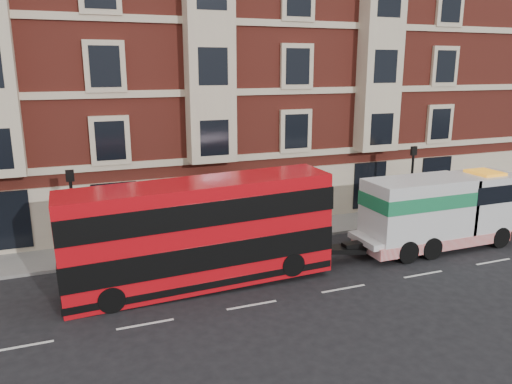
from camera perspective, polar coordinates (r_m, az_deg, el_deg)
ground at (r=19.41m, az=-0.49°, el=-12.81°), size 120.00×120.00×0.00m
sidewalk at (r=25.97m, az=-6.39°, el=-5.57°), size 90.00×3.00×0.15m
victorian_terrace at (r=31.90m, az=-9.63°, el=16.24°), size 45.00×12.00×20.40m
lamp_post_west at (r=23.21m, az=-20.17°, el=-2.04°), size 0.35×0.15×4.35m
lamp_post_east at (r=29.44m, az=17.36°, el=1.50°), size 0.35×0.15×4.35m
double_decker_bus at (r=20.32m, az=-6.50°, el=-4.52°), size 10.85×2.49×4.39m
tow_truck at (r=26.06m, az=20.10°, el=-2.04°), size 8.68×2.57×3.62m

